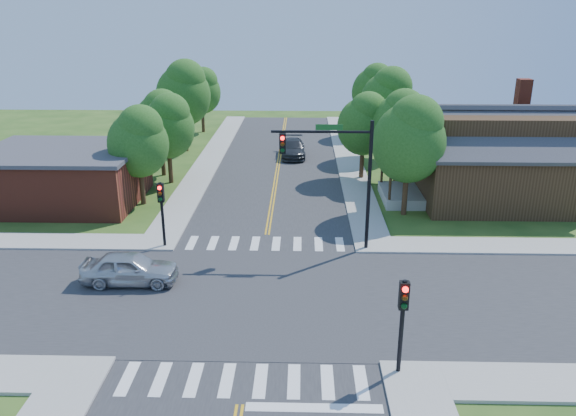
{
  "coord_description": "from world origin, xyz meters",
  "views": [
    {
      "loc": [
        2.02,
        -22.99,
        12.62
      ],
      "look_at": [
        1.27,
        6.18,
        2.2
      ],
      "focal_mm": 35.0,
      "sensor_mm": 36.0,
      "label": 1
    }
  ],
  "objects_px": {
    "signal_pole_se": "(403,310)",
    "signal_mast_ne": "(338,165)",
    "car_dgrey": "(293,149)",
    "signal_pole_nw": "(161,203)",
    "car_silver": "(130,269)",
    "house_ne": "(496,154)"
  },
  "relations": [
    {
      "from": "house_ne",
      "to": "car_dgrey",
      "type": "distance_m",
      "value": 18.42
    },
    {
      "from": "signal_pole_nw",
      "to": "house_ne",
      "type": "height_order",
      "value": "house_ne"
    },
    {
      "from": "signal_pole_nw",
      "to": "car_dgrey",
      "type": "distance_m",
      "value": 21.66
    },
    {
      "from": "signal_mast_ne",
      "to": "car_dgrey",
      "type": "relative_size",
      "value": 1.37
    },
    {
      "from": "car_silver",
      "to": "signal_mast_ne",
      "type": "bearing_deg",
      "value": -67.2
    },
    {
      "from": "signal_pole_nw",
      "to": "car_silver",
      "type": "relative_size",
      "value": 0.82
    },
    {
      "from": "signal_mast_ne",
      "to": "car_silver",
      "type": "distance_m",
      "value": 11.76
    },
    {
      "from": "signal_pole_nw",
      "to": "car_silver",
      "type": "xyz_separation_m",
      "value": [
        -0.63,
        -4.35,
        -1.88
      ]
    },
    {
      "from": "car_dgrey",
      "to": "signal_pole_nw",
      "type": "bearing_deg",
      "value": -110.21
    },
    {
      "from": "signal_pole_nw",
      "to": "signal_mast_ne",
      "type": "bearing_deg",
      "value": 0.07
    },
    {
      "from": "signal_mast_ne",
      "to": "signal_pole_nw",
      "type": "relative_size",
      "value": 1.89
    },
    {
      "from": "signal_pole_se",
      "to": "signal_mast_ne",
      "type": "bearing_deg",
      "value": 98.56
    },
    {
      "from": "car_silver",
      "to": "house_ne",
      "type": "bearing_deg",
      "value": -59.1
    },
    {
      "from": "signal_mast_ne",
      "to": "signal_pole_se",
      "type": "height_order",
      "value": "signal_mast_ne"
    },
    {
      "from": "signal_pole_nw",
      "to": "house_ne",
      "type": "distance_m",
      "value": 22.45
    },
    {
      "from": "house_ne",
      "to": "car_dgrey",
      "type": "relative_size",
      "value": 2.49
    },
    {
      "from": "car_dgrey",
      "to": "signal_pole_se",
      "type": "bearing_deg",
      "value": -83.92
    },
    {
      "from": "car_silver",
      "to": "car_dgrey",
      "type": "height_order",
      "value": "car_silver"
    },
    {
      "from": "signal_mast_ne",
      "to": "car_silver",
      "type": "relative_size",
      "value": 1.56
    },
    {
      "from": "signal_mast_ne",
      "to": "car_silver",
      "type": "height_order",
      "value": "signal_mast_ne"
    },
    {
      "from": "signal_mast_ne",
      "to": "house_ne",
      "type": "bearing_deg",
      "value": 37.68
    },
    {
      "from": "signal_mast_ne",
      "to": "signal_pole_se",
      "type": "relative_size",
      "value": 1.89
    }
  ]
}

